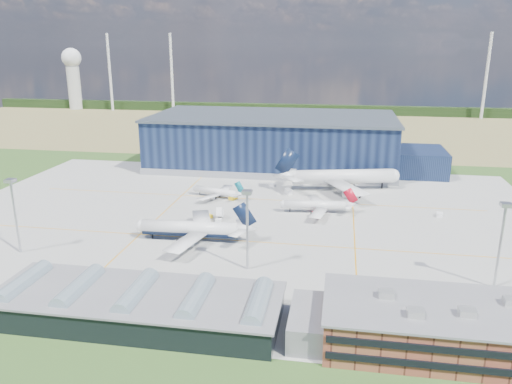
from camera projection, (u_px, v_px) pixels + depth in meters
name	position (u px, v px, depth m)	size (l,w,h in m)	color
ground	(235.00, 229.00, 169.63)	(600.00, 600.00, 0.00)	#34551F
apron	(241.00, 219.00, 179.07)	(220.00, 160.00, 0.08)	#9E9E99
farmland	(295.00, 127.00, 377.49)	(600.00, 220.00, 0.01)	olive
treeline	(304.00, 109.00, 451.93)	(600.00, 8.00, 8.00)	black
horizon_dressing	(101.00, 73.00, 468.87)	(440.20, 18.00, 70.00)	silver
hangar	(278.00, 143.00, 255.43)	(145.00, 62.00, 26.10)	#0F1934
ops_building	(435.00, 326.00, 102.70)	(46.00, 23.00, 10.90)	brown
glass_concourse	(152.00, 305.00, 112.93)	(78.00, 23.00, 8.60)	black
light_mast_west	(14.00, 204.00, 146.56)	(2.60, 2.60, 23.00)	#ADAEB4
light_mast_center	(247.00, 217.00, 135.27)	(2.60, 2.60, 23.00)	#ADAEB4
light_mast_east	(502.00, 232.00, 124.79)	(2.60, 2.60, 23.00)	#ADAEB4
airliner_navy	(190.00, 221.00, 158.36)	(40.20, 39.33, 13.11)	white
airliner_red	(315.00, 200.00, 184.87)	(29.59, 28.94, 9.65)	white
airliner_widebody	(343.00, 169.00, 213.22)	(55.55, 54.34, 18.11)	white
airliner_regional	(216.00, 188.00, 203.50)	(24.91, 24.37, 8.12)	white
gse_tug_a	(113.00, 275.00, 134.00)	(2.39, 3.90, 1.63)	yellow
gse_tug_b	(208.00, 217.00, 179.99)	(2.08, 3.12, 1.35)	yellow
gse_van_a	(143.00, 284.00, 128.13)	(2.55, 5.84, 2.55)	white
gse_cart_a	(440.00, 215.00, 181.97)	(2.18, 3.27, 1.42)	white
gse_van_b	(289.00, 191.00, 209.56)	(2.03, 4.43, 2.03)	white
gse_tug_c	(233.00, 198.00, 201.89)	(2.21, 3.54, 1.55)	yellow
gse_cart_b	(273.00, 185.00, 220.59)	(1.75, 2.62, 1.14)	white
gse_van_c	(387.00, 298.00, 121.62)	(2.10, 4.38, 2.10)	white
airstair	(220.00, 215.00, 179.04)	(1.95, 4.88, 3.12)	white
car_a	(484.00, 319.00, 113.11)	(1.51, 3.77, 1.28)	#99999E
car_b	(185.00, 294.00, 124.51)	(1.36, 3.89, 1.28)	#99999E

